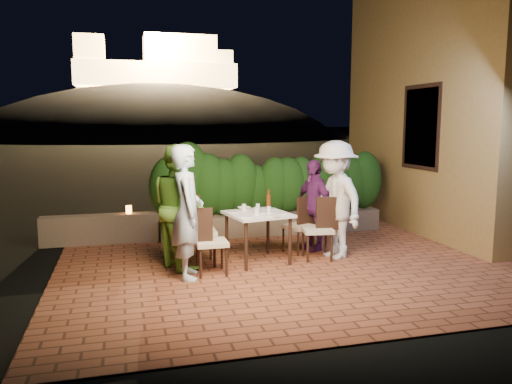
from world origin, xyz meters
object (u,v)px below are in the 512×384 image
object	(u,v)px
beer_bottle	(268,200)
diner_green	(178,206)
chair_left_front	(211,241)
diner_purple	(313,205)
chair_right_front	(317,228)
diner_white	(335,200)
diner_blue	(187,212)
bowl	(244,208)
chair_left_back	(199,230)
parapet_lamp	(129,210)
chair_right_back	(298,225)
dining_table	(258,237)

from	to	relation	value
beer_bottle	diner_green	world-z (taller)	diner_green
chair_left_front	diner_purple	distance (m)	2.08
chair_right_front	diner_white	xyz separation A→B (m)	(0.29, 0.01, 0.43)
diner_blue	diner_green	size ratio (longest dim) A/B	1.01
bowl	diner_blue	world-z (taller)	diner_blue
chair_left_back	parapet_lamp	xyz separation A→B (m)	(-0.98, 1.76, 0.05)
beer_bottle	diner_blue	world-z (taller)	diner_blue
beer_bottle	chair_right_back	bearing A→B (deg)	25.10
chair_right_front	parapet_lamp	size ratio (longest dim) A/B	6.86
diner_white	chair_left_back	bearing A→B (deg)	-105.86
chair_right_front	diner_white	world-z (taller)	diner_white
chair_right_back	diner_white	bearing A→B (deg)	109.69
diner_white	parapet_lamp	world-z (taller)	diner_white
diner_white	diner_purple	xyz separation A→B (m)	(-0.13, 0.55, -0.16)
bowl	diner_blue	xyz separation A→B (m)	(-0.97, -0.80, 0.13)
chair_right_front	diner_purple	bearing A→B (deg)	-96.44
diner_green	diner_purple	bearing A→B (deg)	-103.31
chair_right_back	diner_purple	xyz separation A→B (m)	(0.30, 0.11, 0.30)
chair_left_front	diner_purple	bearing A→B (deg)	26.67
beer_bottle	chair_left_front	distance (m)	1.19
chair_left_back	chair_right_back	size ratio (longest dim) A/B	1.16
diner_blue	dining_table	bearing A→B (deg)	-61.61
diner_green	diner_purple	xyz separation A→B (m)	(2.24, 0.42, -0.15)
chair_left_back	diner_white	world-z (taller)	diner_white
diner_white	diner_purple	size ratio (longest dim) A/B	1.22
dining_table	chair_right_front	xyz separation A→B (m)	(0.92, -0.09, 0.11)
diner_white	diner_purple	world-z (taller)	diner_white
chair_left_front	parapet_lamp	distance (m)	2.50
chair_left_back	diner_green	xyz separation A→B (m)	(-0.29, -0.02, 0.37)
beer_bottle	chair_right_back	distance (m)	0.80
chair_right_front	bowl	bearing A→B (deg)	-11.55
dining_table	diner_purple	bearing A→B (deg)	23.88
chair_right_front	diner_purple	world-z (taller)	diner_purple
chair_right_front	diner_purple	size ratio (longest dim) A/B	0.64
diner_green	parapet_lamp	distance (m)	1.93
dining_table	chair_left_back	distance (m)	0.89
chair_left_back	diner_green	distance (m)	0.47
diner_green	diner_white	size ratio (longest dim) A/B	0.98
dining_table	parapet_lamp	xyz separation A→B (m)	(-1.85, 1.83, 0.20)
chair_left_back	chair_right_front	xyz separation A→B (m)	(1.80, -0.16, -0.04)
chair_left_back	diner_blue	bearing A→B (deg)	-110.95
dining_table	chair_left_front	xyz separation A→B (m)	(-0.78, -0.43, 0.09)
diner_white	diner_purple	distance (m)	0.59
diner_green	chair_right_back	bearing A→B (deg)	-104.86
chair_right_back	parapet_lamp	bearing A→B (deg)	-54.05
dining_table	chair_right_back	world-z (taller)	chair_right_back
dining_table	diner_white	bearing A→B (deg)	-3.38
chair_right_back	diner_green	world-z (taller)	diner_green
beer_bottle	dining_table	bearing A→B (deg)	-154.58
diner_green	beer_bottle	bearing A→B (deg)	-112.35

